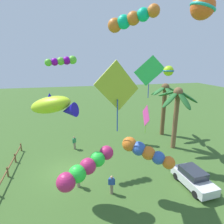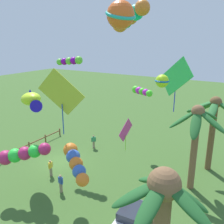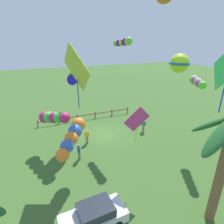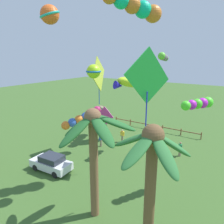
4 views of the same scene
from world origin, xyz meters
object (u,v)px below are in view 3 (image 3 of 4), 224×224
object	(u,v)px
parked_car_0	(94,216)
spectator_0	(143,125)
kite_diamond_1	(137,120)
kite_tube_7	(72,136)
kite_ball_4	(179,63)
kite_tube_9	(197,82)
spectator_1	(79,152)
kite_tube_6	(123,42)
kite_fish_8	(78,74)
kite_tube_0	(53,117)
kite_diamond_3	(76,68)
spectator_2	(87,136)

from	to	relation	value
parked_car_0	spectator_0	size ratio (longest dim) A/B	2.52
parked_car_0	kite_diamond_1	size ratio (longest dim) A/B	1.44
spectator_0	kite_tube_7	xyz separation A→B (m)	(9.25, 4.98, 2.99)
kite_ball_4	kite_tube_9	world-z (taller)	kite_ball_4
parked_car_0	spectator_1	distance (m)	6.88
kite_tube_6	spectator_1	bearing A→B (deg)	29.52
kite_fish_8	spectator_0	bearing A→B (deg)	169.22
kite_tube_0	kite_tube_6	bearing A→B (deg)	-171.30
kite_ball_4	kite_tube_9	bearing A→B (deg)	-144.77
parked_car_0	kite_fish_8	size ratio (longest dim) A/B	1.03
kite_diamond_3	kite_fish_8	size ratio (longest dim) A/B	1.30
spectator_1	kite_tube_6	xyz separation A→B (m)	(-5.76, -3.26, 9.35)
kite_tube_6	kite_tube_9	distance (m)	8.04
kite_diamond_3	kite_tube_7	world-z (taller)	kite_diamond_3
kite_diamond_3	kite_tube_9	world-z (taller)	kite_diamond_3
kite_ball_4	kite_tube_9	distance (m)	8.04
kite_diamond_3	kite_tube_9	bearing A→B (deg)	170.63
spectator_0	kite_tube_7	world-z (taller)	kite_tube_7
kite_diamond_3	kite_tube_9	distance (m)	10.71
spectator_0	spectator_1	size ratio (longest dim) A/B	1.00
kite_tube_9	kite_tube_6	bearing A→B (deg)	-48.07
parked_car_0	kite_diamond_3	distance (m)	9.99
spectator_1	kite_tube_9	world-z (taller)	kite_tube_9
kite_diamond_1	kite_tube_6	xyz separation A→B (m)	(-2.27, -7.40, 5.03)
kite_tube_0	kite_diamond_1	bearing A→B (deg)	130.05
kite_ball_4	kite_diamond_3	bearing A→B (deg)	-55.84
spectator_1	kite_tube_6	bearing A→B (deg)	-150.48
spectator_2	kite_fish_8	distance (m)	6.51
kite_diamond_3	kite_ball_4	xyz separation A→B (m)	(-4.18, 6.16, 0.85)
spectator_0	kite_tube_6	world-z (taller)	kite_tube_6
kite_fish_8	kite_tube_6	bearing A→B (deg)	171.07
spectator_1	kite_diamond_3	distance (m)	7.60
spectator_2	kite_tube_6	bearing A→B (deg)	-170.24
spectator_0	kite_tube_9	bearing A→B (deg)	115.00
spectator_0	spectator_1	distance (m)	8.82
spectator_0	kite_tube_0	xyz separation A→B (m)	(10.19, 0.49, 2.88)
kite_fish_8	kite_diamond_3	bearing A→B (deg)	77.47
spectator_2	kite_diamond_3	distance (m)	8.24
spectator_0	kite_diamond_3	distance (m)	11.60
spectator_2	kite_tube_0	distance (m)	4.31
kite_tube_0	kite_diamond_3	world-z (taller)	kite_diamond_3
spectator_0	kite_diamond_3	xyz separation A→B (m)	(8.22, 3.08, 7.58)
kite_ball_4	parked_car_0	bearing A→B (deg)	2.43
kite_diamond_1	kite_fish_8	distance (m)	8.67
kite_diamond_3	kite_fish_8	world-z (taller)	kite_diamond_3
kite_tube_6	kite_fish_8	size ratio (longest dim) A/B	0.72
kite_diamond_3	kite_tube_6	distance (m)	6.92
parked_car_0	kite_tube_0	size ratio (longest dim) A/B	1.06
kite_tube_0	kite_tube_6	distance (m)	9.99
kite_diamond_1	kite_tube_9	world-z (taller)	kite_tube_9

